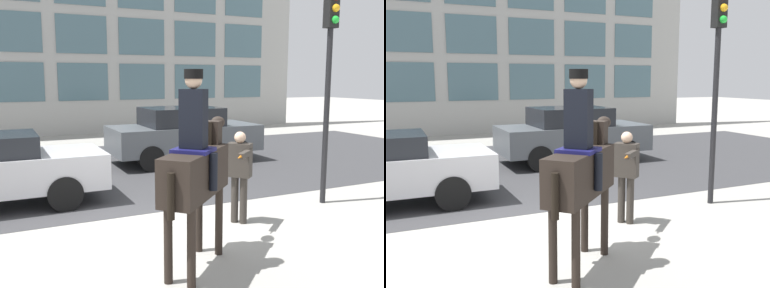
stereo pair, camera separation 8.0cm
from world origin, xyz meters
TOP-DOWN VIEW (x-y plane):
  - ground_plane at (0.00, 0.00)m, footprint 80.00×80.00m
  - road_surface at (0.00, 4.75)m, footprint 25.46×8.50m
  - mounted_horse_lead at (-0.02, -1.94)m, footprint 1.53×1.48m
  - pedestrian_bystander at (1.44, -0.66)m, footprint 0.64×0.85m
  - street_car_far_lane at (2.82, 4.89)m, footprint 4.48×2.03m
  - traffic_light at (3.65, -0.32)m, footprint 0.24×0.29m

SIDE VIEW (x-z plane):
  - ground_plane at x=0.00m, z-range 0.00..0.00m
  - road_surface at x=0.00m, z-range 0.00..0.01m
  - street_car_far_lane at x=2.82m, z-range 0.04..1.71m
  - pedestrian_bystander at x=1.44m, z-range 0.14..1.77m
  - mounted_horse_lead at x=-0.02m, z-range 0.05..2.69m
  - traffic_light at x=3.65m, z-range 0.71..4.92m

